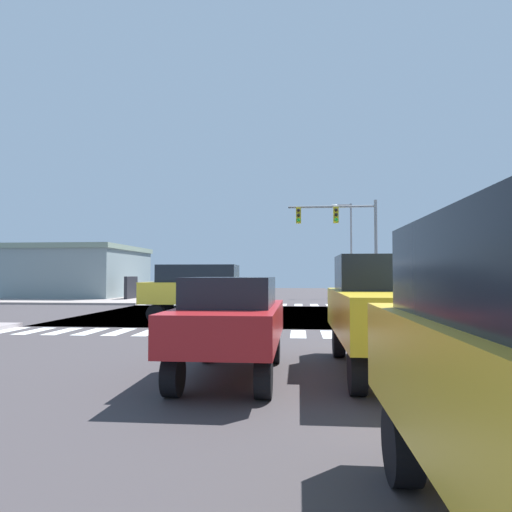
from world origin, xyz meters
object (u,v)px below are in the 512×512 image
at_px(pickup_crossing_2, 385,306).
at_px(suv_trailing_2, 483,288).
at_px(sedan_outer_2, 231,318).
at_px(suv_leading_1, 198,288).
at_px(traffic_signal_mast, 342,228).
at_px(bank_building, 55,272).
at_px(street_lamp, 348,241).
at_px(pickup_farside_1, 214,281).

xyz_separation_m(pickup_crossing_2, suv_trailing_2, (5.49, 9.48, 0.10)).
distance_m(suv_trailing_2, sedan_outer_2, 13.33).
bearing_deg(suv_leading_1, traffic_signal_mast, -32.24).
height_order(bank_building, pickup_crossing_2, bank_building).
distance_m(street_lamp, pickup_farside_1, 14.02).
xyz_separation_m(street_lamp, pickup_crossing_2, (-2.48, -30.27, -3.49)).
height_order(pickup_crossing_2, sedan_outer_2, pickup_crossing_2).
relative_size(traffic_signal_mast, bank_building, 0.44).
height_order(street_lamp, suv_leading_1, street_lamp).
height_order(bank_building, suv_leading_1, bank_building).
height_order(suv_trailing_2, sedan_outer_2, suv_trailing_2).
height_order(traffic_signal_mast, bank_building, traffic_signal_mast).
height_order(street_lamp, pickup_farside_1, street_lamp).
distance_m(bank_building, suv_leading_1, 25.25).
relative_size(traffic_signal_mast, suv_trailing_2, 1.46).
relative_size(traffic_signal_mast, street_lamp, 0.84).
relative_size(bank_building, suv_leading_1, 3.31).
bearing_deg(pickup_crossing_2, bank_building, 128.36).
bearing_deg(street_lamp, suv_leading_1, -111.93).
bearing_deg(sedan_outer_2, pickup_crossing_2, 14.89).
xyz_separation_m(traffic_signal_mast, pickup_farside_1, (-11.05, 15.14, -3.63)).
relative_size(traffic_signal_mast, pickup_farside_1, 1.32).
height_order(bank_building, sedan_outer_2, bank_building).
bearing_deg(sedan_outer_2, suv_leading_1, 105.69).
height_order(pickup_farside_1, suv_leading_1, pickup_farside_1).
xyz_separation_m(bank_building, pickup_crossing_2, (22.53, -28.46, -0.88)).
bearing_deg(sedan_outer_2, traffic_signal_mast, 79.23).
height_order(traffic_signal_mast, suv_leading_1, traffic_signal_mast).
height_order(pickup_crossing_2, suv_trailing_2, pickup_crossing_2).
bearing_deg(pickup_farside_1, traffic_signal_mast, 126.12).
xyz_separation_m(bank_building, sedan_outer_2, (19.53, -29.26, -1.06)).
xyz_separation_m(pickup_crossing_2, sedan_outer_2, (-3.00, -0.80, -0.17)).
xyz_separation_m(bank_building, pickup_farside_1, (12.53, 7.16, -0.88)).
bearing_deg(traffic_signal_mast, bank_building, 161.30).
distance_m(traffic_signal_mast, suv_leading_1, 13.47).
bearing_deg(street_lamp, sedan_outer_2, -100.00).
relative_size(street_lamp, suv_leading_1, 1.74).
bearing_deg(suv_trailing_2, suv_leading_1, 90.00).
relative_size(traffic_signal_mast, suv_leading_1, 1.46).
xyz_separation_m(pickup_farside_1, pickup_crossing_2, (10.00, -35.62, 0.00)).
distance_m(bank_building, sedan_outer_2, 35.19).
bearing_deg(suv_trailing_2, pickup_crossing_2, 149.95).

